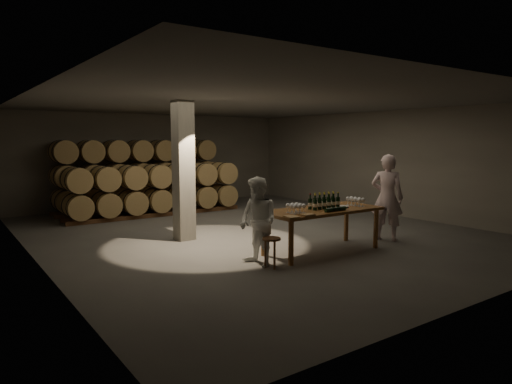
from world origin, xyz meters
TOP-DOWN VIEW (x-y plane):
  - room at (-1.80, 0.20)m, footprint 12.00×12.00m
  - tasting_table at (0.00, -2.50)m, footprint 2.60×1.10m
  - barrel_stack_back at (-0.96, 5.20)m, footprint 5.48×0.95m
  - barrel_stack_front at (-0.96, 3.80)m, footprint 5.48×0.95m
  - bottle_cluster at (0.08, -2.48)m, footprint 0.73×0.23m
  - lying_bottles at (0.01, -2.89)m, footprint 0.64×0.09m
  - glass_cluster_left at (-0.77, -2.58)m, footprint 0.31×0.31m
  - glass_cluster_right at (0.91, -2.57)m, footprint 0.20×0.42m
  - plate at (0.60, -2.52)m, footprint 0.25×0.25m
  - notebook_near at (-0.81, -2.95)m, footprint 0.25×0.21m
  - notebook_corner at (-1.18, -2.94)m, footprint 0.25×0.30m
  - pen at (-0.67, -2.95)m, footprint 0.15×0.06m
  - stool at (-1.59, -2.87)m, footprint 0.33×0.33m
  - person_man at (1.98, -2.56)m, footprint 0.77×0.87m
  - person_woman at (-1.69, -2.59)m, footprint 0.67×0.84m

SIDE VIEW (x-z plane):
  - stool at x=-1.59m, z-range 0.18..0.74m
  - tasting_table at x=0.00m, z-range 0.35..1.25m
  - person_woman at x=-1.69m, z-range 0.00..1.65m
  - barrel_stack_front at x=-0.96m, z-range 0.04..1.61m
  - pen at x=-0.67m, z-range 0.90..0.91m
  - plate at x=0.60m, z-range 0.90..0.92m
  - notebook_corner at x=-1.18m, z-range 0.90..0.92m
  - notebook_near at x=-0.81m, z-range 0.90..0.93m
  - lying_bottles at x=0.01m, z-range 0.90..0.99m
  - person_man at x=1.98m, z-range 0.00..1.99m
  - bottle_cluster at x=0.08m, z-range 0.85..1.18m
  - glass_cluster_right at x=0.91m, z-range 0.94..1.13m
  - glass_cluster_left at x=-0.77m, z-range 0.94..1.13m
  - barrel_stack_back at x=-0.96m, z-range 0.04..2.35m
  - room at x=-1.80m, z-range -4.40..7.60m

